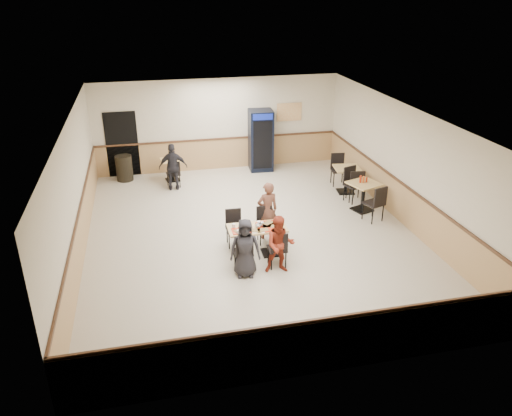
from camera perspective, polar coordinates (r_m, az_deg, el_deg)
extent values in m
plane|color=beige|center=(12.48, -0.55, -2.99)|extent=(10.00, 10.00, 0.00)
plane|color=silver|center=(11.42, -0.61, 10.50)|extent=(10.00, 10.00, 0.00)
plane|color=beige|center=(16.56, -4.35, 9.47)|extent=(8.00, 0.00, 8.00)
plane|color=beige|center=(7.58, 7.68, -9.84)|extent=(8.00, 0.00, 8.00)
plane|color=beige|center=(11.74, -20.02, 1.69)|extent=(0.00, 10.00, 10.00)
plane|color=beige|center=(13.26, 16.62, 4.69)|extent=(0.00, 10.00, 10.00)
cube|color=tan|center=(16.83, -4.23, 6.17)|extent=(7.98, 0.03, 1.00)
cube|color=tan|center=(13.60, 16.07, 0.72)|extent=(0.03, 9.98, 1.00)
cube|color=#472B19|center=(16.66, -4.28, 7.88)|extent=(7.98, 0.04, 0.06)
cube|color=black|center=(16.51, -15.05, 7.03)|extent=(1.00, 0.02, 2.10)
cube|color=orange|center=(16.96, 3.82, 10.89)|extent=(0.85, 0.02, 0.60)
cube|color=black|center=(11.51, -1.49, -5.43)|extent=(0.43, 0.43, 0.04)
cylinder|color=black|center=(11.34, -1.51, -3.94)|extent=(0.08, 0.08, 0.64)
cube|color=tan|center=(11.19, -1.53, -2.46)|extent=(0.67, 0.67, 0.04)
cube|color=black|center=(11.63, 1.72, -5.10)|extent=(0.43, 0.43, 0.04)
cylinder|color=black|center=(11.46, 1.74, -3.62)|extent=(0.08, 0.08, 0.64)
cube|color=tan|center=(11.31, 1.76, -2.15)|extent=(0.67, 0.67, 0.04)
imported|color=black|center=(10.50, -1.25, -4.60)|extent=(0.70, 0.51, 1.31)
imported|color=maroon|center=(10.64, 2.75, -4.20)|extent=(0.70, 0.58, 1.30)
imported|color=brown|center=(12.02, 1.32, -0.29)|extent=(0.56, 0.41, 1.45)
imported|color=black|center=(15.13, -9.45, 4.64)|extent=(0.86, 0.41, 1.43)
cube|color=red|center=(11.18, 1.93, -2.34)|extent=(0.43, 0.32, 0.02)
cube|color=red|center=(11.39, 1.40, -1.80)|extent=(0.43, 0.32, 0.02)
cube|color=red|center=(11.07, -1.67, -2.61)|extent=(0.43, 0.32, 0.02)
cube|color=red|center=(11.33, 1.12, -1.93)|extent=(0.43, 0.32, 0.02)
cylinder|color=white|center=(11.24, 2.34, -2.21)|extent=(0.22, 0.22, 0.01)
cube|color=#A66B40|center=(11.24, 2.34, -2.16)|extent=(0.29, 0.25, 0.02)
cylinder|color=white|center=(11.07, -0.17, -2.63)|extent=(0.22, 0.22, 0.01)
cube|color=#A66B40|center=(11.07, -0.17, -2.57)|extent=(0.28, 0.22, 0.02)
cylinder|color=white|center=(11.07, -1.91, -2.65)|extent=(0.22, 0.22, 0.01)
cube|color=#A66B40|center=(11.06, -1.91, -2.60)|extent=(0.28, 0.23, 0.02)
cylinder|color=white|center=(11.42, 1.37, -1.76)|extent=(0.22, 0.22, 0.01)
cube|color=#A66B40|center=(11.41, 1.37, -1.71)|extent=(0.29, 0.27, 0.02)
cylinder|color=white|center=(11.09, 0.80, -2.58)|extent=(0.22, 0.22, 0.01)
cube|color=#A66B40|center=(11.09, 0.80, -2.53)|extent=(0.25, 0.18, 0.02)
cylinder|color=silver|center=(10.93, -2.04, -2.76)|extent=(0.08, 0.08, 0.09)
cylinder|color=silver|center=(10.94, -1.04, -2.74)|extent=(0.08, 0.08, 0.09)
cylinder|color=silver|center=(11.22, -1.10, -2.00)|extent=(0.08, 0.08, 0.09)
cylinder|color=silver|center=(11.22, -2.57, -2.03)|extent=(0.08, 0.08, 0.09)
cylinder|color=#ABAFBF|center=(11.26, 0.31, -1.82)|extent=(0.07, 0.07, 0.12)
cylinder|color=#ABAFBF|center=(11.23, 0.69, -1.89)|extent=(0.07, 0.07, 0.12)
ellipsoid|color=silver|center=(11.20, 0.24, -2.03)|extent=(0.14, 0.14, 0.10)
cube|color=black|center=(14.07, 12.00, -0.16)|extent=(0.62, 0.62, 0.04)
cylinder|color=black|center=(13.92, 12.14, 1.29)|extent=(0.10, 0.10, 0.73)
cube|color=tan|center=(13.78, 12.28, 2.73)|extent=(0.96, 0.96, 0.04)
cube|color=black|center=(15.19, 10.16, 1.87)|extent=(0.53, 0.53, 0.04)
cylinder|color=black|center=(15.06, 10.27, 3.19)|extent=(0.09, 0.09, 0.71)
cube|color=tan|center=(14.93, 10.37, 4.49)|extent=(0.82, 0.82, 0.04)
cylinder|color=#A5250B|center=(13.74, 11.86, 3.25)|extent=(0.06, 0.06, 0.20)
cylinder|color=#D0551B|center=(13.78, 12.19, 3.21)|extent=(0.06, 0.06, 0.17)
cylinder|color=#A5250B|center=(13.82, 12.53, 3.18)|extent=(0.05, 0.05, 0.14)
cube|color=black|center=(16.10, -9.49, 3.22)|extent=(0.47, 0.47, 0.04)
cylinder|color=black|center=(15.98, -9.57, 4.32)|extent=(0.08, 0.08, 0.62)
cube|color=tan|center=(15.88, -9.65, 5.41)|extent=(0.73, 0.73, 0.04)
cube|color=black|center=(16.56, 0.54, 7.75)|extent=(0.81, 0.79, 2.00)
cube|color=black|center=(16.22, 0.77, 7.19)|extent=(0.61, 0.06, 1.58)
cube|color=#0D1D93|center=(15.96, 0.79, 10.36)|extent=(0.63, 0.06, 0.19)
cylinder|color=black|center=(16.30, -14.83, 4.43)|extent=(0.51, 0.51, 0.81)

